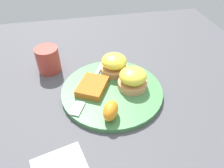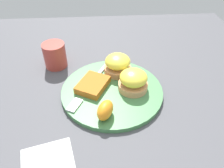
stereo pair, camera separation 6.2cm
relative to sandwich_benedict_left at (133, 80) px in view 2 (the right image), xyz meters
The scene contains 9 objects.
ground_plane 0.07m from the sandwich_benedict_left, 92.28° to the left, with size 1.10×1.10×0.00m, color #4C4C51.
plate 0.07m from the sandwich_benedict_left, 92.28° to the left, with size 0.29×0.29×0.01m, color #47844C.
sandwich_benedict_left is the anchor object (origin of this frame).
sandwich_benedict_right 0.09m from the sandwich_benedict_left, 24.93° to the left, with size 0.09×0.09×0.06m.
hashbrown_patty 0.12m from the sandwich_benedict_left, 85.00° to the left, with size 0.09×0.07×0.02m, color #BA6520.
orange_wedge 0.13m from the sandwich_benedict_left, 140.84° to the left, with size 0.06×0.04×0.04m, color orange.
fork 0.13m from the sandwich_benedict_left, 86.10° to the left, with size 0.22×0.13×0.00m.
cup 0.28m from the sandwich_benedict_left, 57.89° to the left, with size 0.10×0.07×0.08m.
napkin 0.31m from the sandwich_benedict_left, 136.03° to the left, with size 0.11×0.11×0.00m, color white.
Camera 2 is at (-0.47, 0.03, 0.43)m, focal length 35.00 mm.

